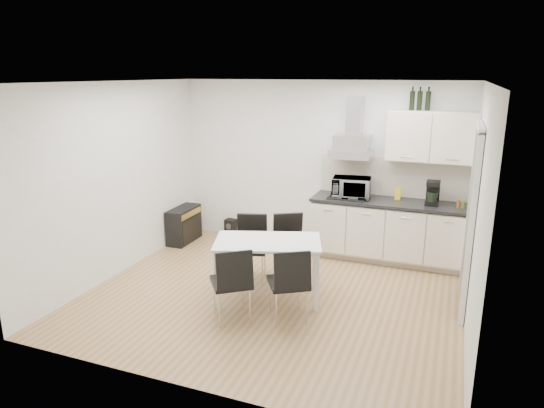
{
  "coord_description": "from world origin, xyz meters",
  "views": [
    {
      "loc": [
        1.99,
        -5.21,
        2.7
      ],
      "look_at": [
        -0.12,
        0.29,
        1.1
      ],
      "focal_mm": 32.0,
      "sensor_mm": 36.0,
      "label": 1
    }
  ],
  "objects_px": {
    "chair_far_left": "(251,249)",
    "guitar_amp": "(184,225)",
    "kitchenette": "(392,206)",
    "chair_near_left": "(231,283)",
    "chair_far_right": "(291,248)",
    "floor_speaker": "(231,227)",
    "dining_table": "(268,248)",
    "chair_near_right": "(288,284)"
  },
  "relations": [
    {
      "from": "chair_far_left",
      "to": "guitar_amp",
      "type": "relative_size",
      "value": 1.27
    },
    {
      "from": "kitchenette",
      "to": "chair_near_left",
      "type": "distance_m",
      "value": 2.87
    },
    {
      "from": "chair_far_left",
      "to": "chair_far_right",
      "type": "relative_size",
      "value": 1.0
    },
    {
      "from": "kitchenette",
      "to": "floor_speaker",
      "type": "distance_m",
      "value": 2.78
    },
    {
      "from": "dining_table",
      "to": "guitar_amp",
      "type": "bearing_deg",
      "value": 126.16
    },
    {
      "from": "chair_near_right",
      "to": "kitchenette",
      "type": "bearing_deg",
      "value": 38.46
    },
    {
      "from": "dining_table",
      "to": "chair_near_right",
      "type": "distance_m",
      "value": 0.63
    },
    {
      "from": "kitchenette",
      "to": "dining_table",
      "type": "relative_size",
      "value": 1.76
    },
    {
      "from": "chair_far_left",
      "to": "chair_near_left",
      "type": "distance_m",
      "value": 1.08
    },
    {
      "from": "dining_table",
      "to": "guitar_amp",
      "type": "distance_m",
      "value": 2.54
    },
    {
      "from": "chair_far_left",
      "to": "chair_near_left",
      "type": "relative_size",
      "value": 1.0
    },
    {
      "from": "kitchenette",
      "to": "dining_table",
      "type": "bearing_deg",
      "value": -123.67
    },
    {
      "from": "chair_near_left",
      "to": "floor_speaker",
      "type": "height_order",
      "value": "chair_near_left"
    },
    {
      "from": "dining_table",
      "to": "chair_near_left",
      "type": "bearing_deg",
      "value": -124.37
    },
    {
      "from": "dining_table",
      "to": "chair_far_right",
      "type": "height_order",
      "value": "chair_far_right"
    },
    {
      "from": "chair_far_right",
      "to": "chair_near_right",
      "type": "relative_size",
      "value": 1.0
    },
    {
      "from": "dining_table",
      "to": "chair_far_right",
      "type": "distance_m",
      "value": 0.67
    },
    {
      "from": "chair_near_left",
      "to": "chair_near_right",
      "type": "distance_m",
      "value": 0.63
    },
    {
      "from": "chair_near_left",
      "to": "guitar_amp",
      "type": "bearing_deg",
      "value": 94.63
    },
    {
      "from": "chair_far_left",
      "to": "chair_far_right",
      "type": "height_order",
      "value": "same"
    },
    {
      "from": "chair_far_right",
      "to": "guitar_amp",
      "type": "height_order",
      "value": "chair_far_right"
    },
    {
      "from": "kitchenette",
      "to": "chair_near_right",
      "type": "bearing_deg",
      "value": -109.61
    },
    {
      "from": "chair_far_left",
      "to": "guitar_amp",
      "type": "xyz_separation_m",
      "value": [
        -1.65,
        1.03,
        -0.15
      ]
    },
    {
      "from": "chair_far_left",
      "to": "chair_far_right",
      "type": "distance_m",
      "value": 0.53
    },
    {
      "from": "kitchenette",
      "to": "chair_near_left",
      "type": "xyz_separation_m",
      "value": [
        -1.4,
        -2.47,
        -0.39
      ]
    },
    {
      "from": "dining_table",
      "to": "floor_speaker",
      "type": "xyz_separation_m",
      "value": [
        -1.47,
        1.99,
        -0.51
      ]
    },
    {
      "from": "kitchenette",
      "to": "chair_near_left",
      "type": "bearing_deg",
      "value": -119.49
    },
    {
      "from": "chair_far_left",
      "to": "floor_speaker",
      "type": "distance_m",
      "value": 1.93
    },
    {
      "from": "chair_near_left",
      "to": "floor_speaker",
      "type": "distance_m",
      "value": 2.95
    },
    {
      "from": "chair_far_right",
      "to": "chair_near_right",
      "type": "xyz_separation_m",
      "value": [
        0.34,
        -1.06,
        0.0
      ]
    },
    {
      "from": "chair_far_left",
      "to": "floor_speaker",
      "type": "height_order",
      "value": "chair_far_left"
    },
    {
      "from": "chair_far_left",
      "to": "floor_speaker",
      "type": "xyz_separation_m",
      "value": [
        -1.06,
        1.58,
        -0.3
      ]
    },
    {
      "from": "guitar_amp",
      "to": "chair_near_right",
      "type": "bearing_deg",
      "value": -38.04
    },
    {
      "from": "chair_near_right",
      "to": "chair_far_left",
      "type": "bearing_deg",
      "value": 102.28
    },
    {
      "from": "kitchenette",
      "to": "chair_far_right",
      "type": "distance_m",
      "value": 1.7
    },
    {
      "from": "chair_far_left",
      "to": "chair_near_left",
      "type": "bearing_deg",
      "value": 85.62
    },
    {
      "from": "dining_table",
      "to": "chair_near_right",
      "type": "height_order",
      "value": "chair_near_right"
    },
    {
      "from": "dining_table",
      "to": "floor_speaker",
      "type": "distance_m",
      "value": 2.53
    },
    {
      "from": "chair_far_right",
      "to": "guitar_amp",
      "type": "relative_size",
      "value": 1.27
    },
    {
      "from": "chair_near_right",
      "to": "floor_speaker",
      "type": "height_order",
      "value": "chair_near_right"
    },
    {
      "from": "chair_far_left",
      "to": "chair_near_right",
      "type": "bearing_deg",
      "value": 117.84
    },
    {
      "from": "chair_far_right",
      "to": "chair_near_left",
      "type": "bearing_deg",
      "value": 48.04
    }
  ]
}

